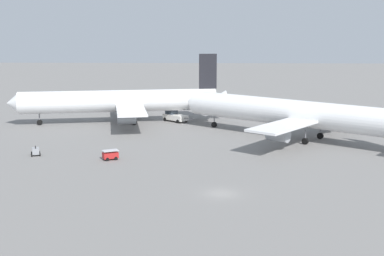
{
  "coord_description": "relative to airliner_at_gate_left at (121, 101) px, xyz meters",
  "views": [
    {
      "loc": [
        -1.34,
        -68.57,
        22.05
      ],
      "look_at": [
        -5.11,
        27.75,
        4.0
      ],
      "focal_mm": 48.31,
      "sensor_mm": 36.0,
      "label": 1
    }
  ],
  "objects": [
    {
      "name": "gse_gpu_cart_small",
      "position": [
        -9.67,
        -34.38,
        -4.53
      ],
      "size": [
        2.24,
        2.53,
        1.9
      ],
      "color": "gray",
      "rests_on": "ground"
    },
    {
      "name": "ground_plane",
      "position": [
        23.45,
        -55.37,
        -5.32
      ],
      "size": [
        600.0,
        600.0,
        0.0
      ],
      "primitive_type": "plane",
      "color": "slate"
    },
    {
      "name": "airliner_at_gate_left",
      "position": [
        0.0,
        0.0,
        0.0
      ],
      "size": [
        52.75,
        38.64,
        16.67
      ],
      "color": "white",
      "rests_on": "ground"
    },
    {
      "name": "gse_baggage_cart_trailing",
      "position": [
        4.43,
        -36.95,
        -4.46
      ],
      "size": [
        3.15,
        2.65,
        1.71
      ],
      "color": "red",
      "rests_on": "ground"
    },
    {
      "name": "airliner_being_pushed",
      "position": [
        40.13,
        -18.43,
        0.05
      ],
      "size": [
        50.29,
        40.8,
        16.96
      ],
      "color": "white",
      "rests_on": "ground"
    },
    {
      "name": "pushback_tug",
      "position": [
        12.9,
        2.52,
        -4.07
      ],
      "size": [
        8.14,
        7.64,
        2.95
      ],
      "color": "white",
      "rests_on": "ground"
    }
  ]
}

